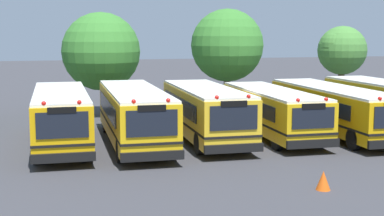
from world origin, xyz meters
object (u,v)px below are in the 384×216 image
object	(u,v)px
tree_1	(104,51)
tree_2	(228,45)
school_bus_0	(61,116)
school_bus_4	(334,108)
school_bus_2	(206,111)
school_bus_3	(272,110)
tree_3	(341,50)
traffic_cone	(323,180)
school_bus_1	(134,114)

from	to	relation	value
tree_1	tree_2	xyz separation A→B (m)	(8.08, -0.55, 0.35)
school_bus_0	tree_2	xyz separation A→B (m)	(11.02, 8.62, 2.99)
school_bus_0	school_bus_4	world-z (taller)	school_bus_0
school_bus_2	school_bus_3	bearing A→B (deg)	-174.90
school_bus_4	school_bus_0	bearing A→B (deg)	-0.32
school_bus_2	tree_3	xyz separation A→B (m)	(12.62, 9.40, 2.60)
tree_1	traffic_cone	distance (m)	20.02
school_bus_1	school_bus_2	distance (m)	3.53
school_bus_0	tree_1	distance (m)	9.99
school_bus_3	tree_3	bearing A→B (deg)	-132.94
school_bus_2	school_bus_4	size ratio (longest dim) A/B	0.84
tree_1	school_bus_0	bearing A→B (deg)	-107.82
school_bus_4	tree_3	world-z (taller)	tree_3
school_bus_3	tree_1	xyz separation A→B (m)	(-7.58, 9.30, 2.75)
school_bus_0	school_bus_3	distance (m)	10.53
tree_3	traffic_cone	world-z (taller)	tree_3
school_bus_2	tree_2	bearing A→B (deg)	-113.20
tree_2	traffic_cone	xyz separation A→B (m)	(-2.68, -18.36, -4.09)
traffic_cone	tree_3	bearing A→B (deg)	59.22
tree_2	tree_3	size ratio (longest dim) A/B	1.19
school_bus_1	school_bus_3	distance (m)	7.15
tree_3	school_bus_4	bearing A→B (deg)	-121.04
school_bus_4	tree_2	size ratio (longest dim) A/B	1.64
school_bus_2	school_bus_0	bearing A→B (deg)	-1.64
school_bus_3	school_bus_2	bearing A→B (deg)	5.24
school_bus_2	tree_3	world-z (taller)	tree_3
school_bus_2	traffic_cone	size ratio (longest dim) A/B	14.36
traffic_cone	tree_2	bearing A→B (deg)	81.69
school_bus_1	school_bus_3	xyz separation A→B (m)	(7.15, 0.23, -0.13)
school_bus_0	traffic_cone	bearing A→B (deg)	131.33
school_bus_1	school_bus_0	bearing A→B (deg)	-4.92
tree_1	traffic_cone	size ratio (longest dim) A/B	10.01
school_bus_3	school_bus_4	xyz separation A→B (m)	(3.38, -0.18, 0.04)
school_bus_0	school_bus_3	bearing A→B (deg)	-179.96
school_bus_0	tree_1	xyz separation A→B (m)	(2.95, 9.17, 2.64)
school_bus_0	tree_3	bearing A→B (deg)	-154.41
tree_2	tree_1	bearing A→B (deg)	176.10
school_bus_0	traffic_cone	world-z (taller)	school_bus_0
school_bus_2	tree_1	bearing A→B (deg)	-66.06
school_bus_2	tree_2	xyz separation A→B (m)	(4.12, 8.99, 2.98)
school_bus_2	tree_1	xyz separation A→B (m)	(-3.96, 9.54, 2.63)
school_bus_4	traffic_cone	size ratio (longest dim) A/B	17.09
school_bus_1	school_bus_2	size ratio (longest dim) A/B	1.12
tree_1	tree_3	size ratio (longest dim) A/B	1.14
school_bus_2	tree_3	bearing A→B (deg)	-141.92
school_bus_3	tree_2	size ratio (longest dim) A/B	1.44
school_bus_4	traffic_cone	distance (m)	11.00
school_bus_0	school_bus_1	distance (m)	3.40
school_bus_0	tree_3	xyz separation A→B (m)	(19.53, 9.04, 2.61)
school_bus_1	tree_3	size ratio (longest dim) A/B	1.84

